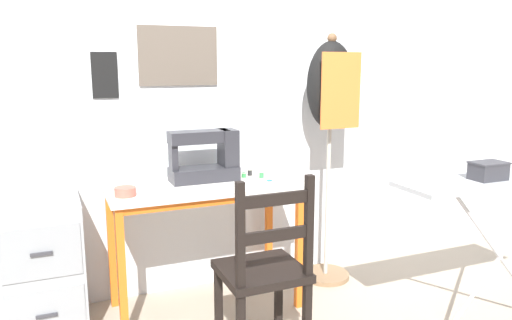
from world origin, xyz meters
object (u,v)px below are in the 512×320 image
at_px(sewing_machine, 208,157).
at_px(thread_spool_far_edge, 262,175).
at_px(wooden_chair, 264,272).
at_px(dress_form, 331,101).
at_px(fabric_bowl, 125,191).
at_px(ironing_board, 507,186).
at_px(filing_cabinet, 44,267).
at_px(storage_box, 488,171).
at_px(thread_spool_mid_table, 250,173).
at_px(scissors, 274,181).
at_px(thread_spool_near_machine, 244,175).

height_order(sewing_machine, thread_spool_far_edge, sewing_machine).
bearing_deg(wooden_chair, dress_form, 41.99).
bearing_deg(sewing_machine, fabric_bowl, -160.63).
height_order(sewing_machine, ironing_board, sewing_machine).
height_order(filing_cabinet, storage_box, storage_box).
relative_size(ironing_board, storage_box, 7.15).
height_order(thread_spool_mid_table, storage_box, storage_box).
bearing_deg(dress_form, thread_spool_mid_table, 178.80).
height_order(thread_spool_far_edge, wooden_chair, wooden_chair).
height_order(sewing_machine, storage_box, sewing_machine).
height_order(fabric_bowl, ironing_board, ironing_board).
bearing_deg(wooden_chair, scissors, 60.74).
xyz_separation_m(thread_spool_mid_table, wooden_chair, (-0.21, -0.69, -0.33)).
bearing_deg(scissors, filing_cabinet, 173.14).
height_order(scissors, wooden_chair, wooden_chair).
bearing_deg(ironing_board, fabric_bowl, 157.33).
relative_size(sewing_machine, thread_spool_far_edge, 10.25).
xyz_separation_m(scissors, thread_spool_near_machine, (-0.14, 0.14, 0.01)).
bearing_deg(storage_box, wooden_chair, 165.87).
distance_m(sewing_machine, dress_form, 0.88).
xyz_separation_m(sewing_machine, thread_spool_near_machine, (0.22, -0.03, -0.12)).
height_order(sewing_machine, filing_cabinet, sewing_machine).
bearing_deg(thread_spool_far_edge, filing_cabinet, 177.00).
xyz_separation_m(scissors, wooden_chair, (-0.29, -0.51, -0.31)).
relative_size(filing_cabinet, storage_box, 4.16).
height_order(thread_spool_near_machine, thread_spool_mid_table, thread_spool_mid_table).
relative_size(thread_spool_mid_table, storage_box, 0.23).
bearing_deg(wooden_chair, thread_spool_near_machine, 76.86).
relative_size(thread_spool_mid_table, filing_cabinet, 0.06).
bearing_deg(fabric_bowl, thread_spool_mid_table, 13.63).
bearing_deg(scissors, thread_spool_far_edge, 115.19).
xyz_separation_m(scissors, thread_spool_mid_table, (-0.08, 0.18, 0.02)).
bearing_deg(thread_spool_mid_table, fabric_bowl, -166.37).
height_order(scissors, dress_form, dress_form).
bearing_deg(scissors, thread_spool_mid_table, 114.53).
bearing_deg(ironing_board, thread_spool_far_edge, 139.65).
xyz_separation_m(fabric_bowl, thread_spool_far_edge, (0.81, 0.10, -0.01)).
bearing_deg(dress_form, storage_box, -70.38).
height_order(fabric_bowl, storage_box, storage_box).
bearing_deg(thread_spool_far_edge, dress_form, 8.69).
distance_m(sewing_machine, fabric_bowl, 0.54).
relative_size(sewing_machine, scissors, 3.19).
xyz_separation_m(thread_spool_mid_table, thread_spool_far_edge, (0.04, -0.09, -0.00)).
bearing_deg(filing_cabinet, scissors, -6.86).
distance_m(scissors, wooden_chair, 0.67).
bearing_deg(thread_spool_far_edge, scissors, -64.81).
xyz_separation_m(thread_spool_near_machine, dress_form, (0.60, 0.03, 0.43)).
xyz_separation_m(scissors, filing_cabinet, (-1.27, 0.15, -0.39)).
bearing_deg(wooden_chair, ironing_board, -11.57).
distance_m(scissors, thread_spool_mid_table, 0.20).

